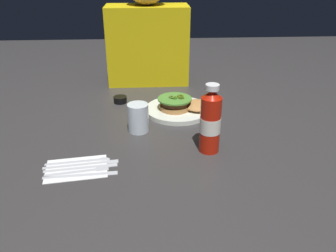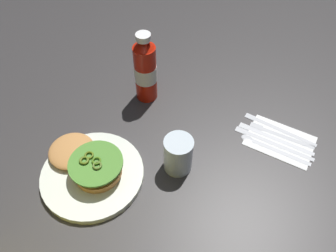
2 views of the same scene
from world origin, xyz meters
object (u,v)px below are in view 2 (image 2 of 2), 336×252
butter_knife (271,136)px  spoon_utensil (266,145)px  burger_sandwich (87,161)px  steak_knife (269,141)px  dinner_plate (93,174)px  water_glass (178,154)px  ketchup_bottle (145,70)px  fork_utensil (276,133)px  napkin (280,141)px  table_knife (275,127)px

butter_knife → spoon_utensil: 0.04m
burger_sandwich → steak_knife: size_ratio=0.99×
butter_knife → spoon_utensil: same height
dinner_plate → water_glass: size_ratio=2.54×
ketchup_bottle → fork_utensil: (-0.39, -0.10, -0.10)m
ketchup_bottle → water_glass: ketchup_bottle is taller
fork_utensil → burger_sandwich: bearing=50.0°
dinner_plate → ketchup_bottle: ketchup_bottle is taller
napkin → fork_utensil: bearing=-36.4°
dinner_plate → napkin: bearing=-130.2°
steak_knife → ketchup_bottle: bearing=9.2°
ketchup_bottle → napkin: bearing=-168.3°
butter_knife → spoon_utensil: bearing=93.3°
napkin → butter_knife: (0.03, 0.00, 0.00)m
burger_sandwich → butter_knife: burger_sandwich is taller
ketchup_bottle → steak_knife: ketchup_bottle is taller
napkin → fork_utensil: fork_utensil is taller
dinner_plate → table_knife: (-0.30, -0.43, -0.00)m
table_knife → steak_knife: (-0.01, 0.06, -0.00)m
ketchup_bottle → table_knife: bearing=-162.4°
butter_knife → steak_knife: same height
dinner_plate → water_glass: (-0.15, -0.16, 0.04)m
water_glass → fork_utensil: water_glass is taller
table_knife → burger_sandwich: bearing=52.3°
ketchup_bottle → steak_knife: bearing=-170.8°
water_glass → steak_knife: size_ratio=0.46×
table_knife → fork_utensil: (-0.01, 0.02, -0.00)m
burger_sandwich → spoon_utensil: size_ratio=1.14×
water_glass → fork_utensil: bearing=-122.1°
steak_knife → spoon_utensil: (-0.00, 0.02, 0.00)m
dinner_plate → steak_knife: 0.48m
fork_utensil → butter_knife: bearing=73.0°
napkin → steak_knife: size_ratio=0.80×
butter_knife → steak_knife: 0.02m
burger_sandwich → fork_utensil: (-0.33, -0.40, -0.03)m
water_glass → table_knife: bearing=-118.5°
dinner_plate → napkin: 0.51m
butter_knife → steak_knife: (-0.00, 0.02, 0.00)m
dinner_plate → table_knife: bearing=-125.1°
burger_sandwich → fork_utensil: 0.52m
dinner_plate → butter_knife: dinner_plate is taller
napkin → steak_knife: steak_knife is taller
water_glass → table_knife: 0.31m
dinner_plate → table_knife: size_ratio=1.23×
napkin → table_knife: (0.03, -0.04, 0.00)m
dinner_plate → water_glass: 0.22m
dinner_plate → spoon_utensil: dinner_plate is taller
burger_sandwich → napkin: bearing=-132.9°
water_glass → burger_sandwich: bearing=39.7°
napkin → spoon_utensil: size_ratio=0.92×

